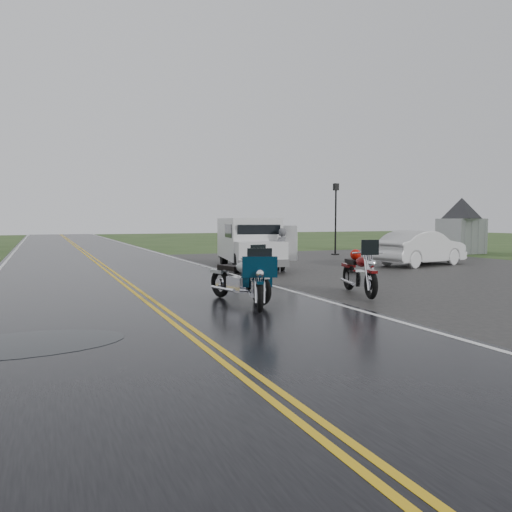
{
  "coord_description": "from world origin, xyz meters",
  "views": [
    {
      "loc": [
        -2.27,
        -9.77,
        1.93
      ],
      "look_at": [
        2.8,
        2.0,
        1.0
      ],
      "focal_mm": 35.0,
      "sensor_mm": 36.0,
      "label": 1
    }
  ],
  "objects_px": {
    "visitor_center": "(462,212)",
    "motorcycle_silver": "(261,279)",
    "motorcycle_teal": "(260,284)",
    "van_white": "(237,245)",
    "lamp_post_far_right": "(336,219)",
    "person_at_van": "(281,251)",
    "motorcycle_red": "(371,273)",
    "sedan_white": "(421,249)"
  },
  "relations": [
    {
      "from": "visitor_center",
      "to": "motorcycle_silver",
      "type": "height_order",
      "value": "visitor_center"
    },
    {
      "from": "motorcycle_teal",
      "to": "van_white",
      "type": "xyz_separation_m",
      "value": [
        2.43,
        7.56,
        0.36
      ]
    },
    {
      "from": "visitor_center",
      "to": "lamp_post_far_right",
      "type": "height_order",
      "value": "visitor_center"
    },
    {
      "from": "visitor_center",
      "to": "person_at_van",
      "type": "xyz_separation_m",
      "value": [
        -14.35,
        -5.68,
        -1.6
      ]
    },
    {
      "from": "visitor_center",
      "to": "person_at_van",
      "type": "bearing_deg",
      "value": -158.4
    },
    {
      "from": "visitor_center",
      "to": "lamp_post_far_right",
      "type": "distance_m",
      "value": 7.74
    },
    {
      "from": "motorcycle_teal",
      "to": "motorcycle_silver",
      "type": "relative_size",
      "value": 1.0
    },
    {
      "from": "motorcycle_red",
      "to": "motorcycle_silver",
      "type": "bearing_deg",
      "value": -168.93
    },
    {
      "from": "motorcycle_teal",
      "to": "sedan_white",
      "type": "bearing_deg",
      "value": 55.35
    },
    {
      "from": "visitor_center",
      "to": "motorcycle_teal",
      "type": "height_order",
      "value": "visitor_center"
    },
    {
      "from": "visitor_center",
      "to": "van_white",
      "type": "relative_size",
      "value": 3.08
    },
    {
      "from": "sedan_white",
      "to": "lamp_post_far_right",
      "type": "relative_size",
      "value": 1.12
    },
    {
      "from": "motorcycle_teal",
      "to": "lamp_post_far_right",
      "type": "xyz_separation_m",
      "value": [
        10.66,
        14.06,
        1.31
      ]
    },
    {
      "from": "motorcycle_red",
      "to": "lamp_post_far_right",
      "type": "xyz_separation_m",
      "value": [
        7.58,
        13.54,
        1.28
      ]
    },
    {
      "from": "lamp_post_far_right",
      "to": "motorcycle_teal",
      "type": "bearing_deg",
      "value": -127.18
    },
    {
      "from": "motorcycle_teal",
      "to": "motorcycle_red",
      "type": "bearing_deg",
      "value": 30.28
    },
    {
      "from": "motorcycle_teal",
      "to": "person_at_van",
      "type": "height_order",
      "value": "person_at_van"
    },
    {
      "from": "motorcycle_red",
      "to": "sedan_white",
      "type": "height_order",
      "value": "sedan_white"
    },
    {
      "from": "visitor_center",
      "to": "lamp_post_far_right",
      "type": "bearing_deg",
      "value": 169.78
    },
    {
      "from": "motorcycle_teal",
      "to": "motorcycle_silver",
      "type": "bearing_deg",
      "value": 85.37
    },
    {
      "from": "motorcycle_silver",
      "to": "person_at_van",
      "type": "height_order",
      "value": "person_at_van"
    },
    {
      "from": "van_white",
      "to": "sedan_white",
      "type": "distance_m",
      "value": 8.15
    },
    {
      "from": "motorcycle_red",
      "to": "motorcycle_teal",
      "type": "height_order",
      "value": "motorcycle_red"
    },
    {
      "from": "lamp_post_far_right",
      "to": "motorcycle_red",
      "type": "bearing_deg",
      "value": -119.25
    },
    {
      "from": "motorcycle_teal",
      "to": "van_white",
      "type": "relative_size",
      "value": 0.43
    },
    {
      "from": "motorcycle_teal",
      "to": "sedan_white",
      "type": "xyz_separation_m",
      "value": [
        10.57,
        7.3,
        0.07
      ]
    },
    {
      "from": "visitor_center",
      "to": "sedan_white",
      "type": "bearing_deg",
      "value": -145.03
    },
    {
      "from": "motorcycle_red",
      "to": "person_at_van",
      "type": "height_order",
      "value": "person_at_van"
    },
    {
      "from": "motorcycle_silver",
      "to": "person_at_van",
      "type": "xyz_separation_m",
      "value": [
        3.55,
        6.23,
        0.14
      ]
    },
    {
      "from": "motorcycle_teal",
      "to": "lamp_post_far_right",
      "type": "height_order",
      "value": "lamp_post_far_right"
    },
    {
      "from": "motorcycle_red",
      "to": "lamp_post_far_right",
      "type": "bearing_deg",
      "value": 77.15
    },
    {
      "from": "motorcycle_red",
      "to": "sedan_white",
      "type": "bearing_deg",
      "value": 58.56
    },
    {
      "from": "motorcycle_teal",
      "to": "person_at_van",
      "type": "bearing_deg",
      "value": 81.5
    },
    {
      "from": "motorcycle_red",
      "to": "motorcycle_silver",
      "type": "height_order",
      "value": "motorcycle_red"
    },
    {
      "from": "visitor_center",
      "to": "motorcycle_red",
      "type": "xyz_separation_m",
      "value": [
        -15.19,
        -12.17,
        -1.71
      ]
    },
    {
      "from": "motorcycle_red",
      "to": "person_at_van",
      "type": "distance_m",
      "value": 6.54
    },
    {
      "from": "van_white",
      "to": "person_at_van",
      "type": "bearing_deg",
      "value": -9.71
    },
    {
      "from": "person_at_van",
      "to": "motorcycle_silver",
      "type": "bearing_deg",
      "value": 30.75
    },
    {
      "from": "motorcycle_red",
      "to": "van_white",
      "type": "height_order",
      "value": "van_white"
    },
    {
      "from": "visitor_center",
      "to": "sedan_white",
      "type": "xyz_separation_m",
      "value": [
        -7.7,
        -5.39,
        -1.67
      ]
    },
    {
      "from": "person_at_van",
      "to": "sedan_white",
      "type": "xyz_separation_m",
      "value": [
        6.65,
        0.3,
        -0.07
      ]
    },
    {
      "from": "motorcycle_red",
      "to": "motorcycle_silver",
      "type": "xyz_separation_m",
      "value": [
        -2.71,
        0.25,
        -0.04
      ]
    }
  ]
}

